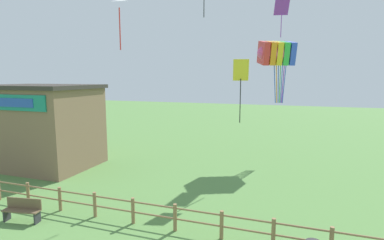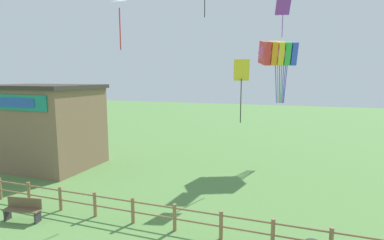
# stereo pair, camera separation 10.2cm
# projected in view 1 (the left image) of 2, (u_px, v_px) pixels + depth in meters

# --- Properties ---
(wooden_fence) EXTENTS (21.78, 0.14, 1.06)m
(wooden_fence) POSITION_uv_depth(u_px,v_px,m) (175.00, 216.00, 11.31)
(wooden_fence) COLOR olive
(wooden_fence) RESTS_ON ground_plane
(seaside_building) EXTENTS (6.94, 4.96, 5.32)m
(seaside_building) POSITION_uv_depth(u_px,v_px,m) (42.00, 126.00, 19.48)
(seaside_building) COLOR #84664C
(seaside_building) RESTS_ON ground_plane
(park_bench_by_building) EXTENTS (1.58, 0.65, 0.93)m
(park_bench_by_building) POSITION_uv_depth(u_px,v_px,m) (23.00, 209.00, 12.09)
(park_bench_by_building) COLOR brown
(park_bench_by_building) RESTS_ON ground_plane
(kite_rainbow_parafoil) EXTENTS (3.20, 2.69, 4.37)m
(kite_rainbow_parafoil) POSITION_uv_depth(u_px,v_px,m) (276.00, 53.00, 20.82)
(kite_rainbow_parafoil) COLOR #E54C8C
(kite_yellow_diamond) EXTENTS (0.86, 0.42, 3.44)m
(kite_yellow_diamond) POSITION_uv_depth(u_px,v_px,m) (241.00, 77.00, 16.15)
(kite_yellow_diamond) COLOR yellow
(kite_purple_streamer) EXTENTS (1.14, 0.96, 2.75)m
(kite_purple_streamer) POSITION_uv_depth(u_px,v_px,m) (282.00, 8.00, 20.91)
(kite_purple_streamer) COLOR purple
(kite_white_delta) EXTENTS (0.82, 0.81, 2.07)m
(kite_white_delta) POSITION_uv_depth(u_px,v_px,m) (119.00, 4.00, 12.08)
(kite_white_delta) COLOR white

